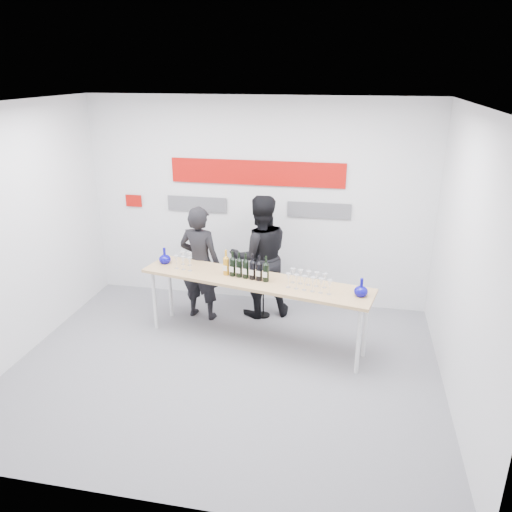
{
  "coord_description": "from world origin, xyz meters",
  "views": [
    {
      "loc": [
        1.35,
        -4.89,
        3.34
      ],
      "look_at": [
        0.23,
        0.78,
        1.15
      ],
      "focal_mm": 35.0,
      "sensor_mm": 36.0,
      "label": 1
    }
  ],
  "objects_px": {
    "tasting_table": "(254,284)",
    "mic_stand": "(263,284)",
    "presenter_right": "(260,257)",
    "presenter_left": "(200,263)"
  },
  "relations": [
    {
      "from": "tasting_table",
      "to": "mic_stand",
      "type": "relative_size",
      "value": 1.82
    },
    {
      "from": "presenter_right",
      "to": "mic_stand",
      "type": "bearing_deg",
      "value": 105.12
    },
    {
      "from": "presenter_left",
      "to": "tasting_table",
      "type": "bearing_deg",
      "value": 157.28
    },
    {
      "from": "presenter_left",
      "to": "mic_stand",
      "type": "relative_size",
      "value": 0.99
    },
    {
      "from": "tasting_table",
      "to": "mic_stand",
      "type": "distance_m",
      "value": 0.79
    },
    {
      "from": "tasting_table",
      "to": "mic_stand",
      "type": "height_order",
      "value": "mic_stand"
    },
    {
      "from": "tasting_table",
      "to": "presenter_right",
      "type": "distance_m",
      "value": 0.81
    },
    {
      "from": "tasting_table",
      "to": "mic_stand",
      "type": "bearing_deg",
      "value": 103.14
    },
    {
      "from": "tasting_table",
      "to": "mic_stand",
      "type": "xyz_separation_m",
      "value": [
        -0.02,
        0.72,
        -0.32
      ]
    },
    {
      "from": "presenter_left",
      "to": "mic_stand",
      "type": "height_order",
      "value": "mic_stand"
    }
  ]
}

